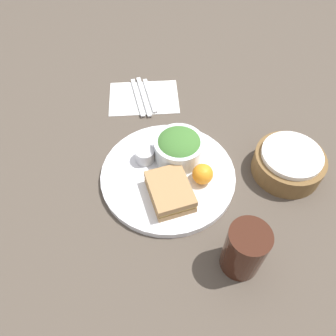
{
  "coord_description": "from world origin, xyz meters",
  "views": [
    {
      "loc": [
        0.46,
        -0.03,
        0.64
      ],
      "look_at": [
        0.0,
        0.0,
        0.04
      ],
      "focal_mm": 35.0,
      "sensor_mm": 36.0,
      "label": 1
    }
  ],
  "objects": [
    {
      "name": "drink_glass",
      "position": [
        0.22,
        0.13,
        0.06
      ],
      "size": [
        0.08,
        0.08,
        0.12
      ],
      "primitive_type": "cylinder",
      "color": "#38190F",
      "rests_on": "ground_plane"
    },
    {
      "name": "bread_basket",
      "position": [
        0.0,
        0.28,
        0.03
      ],
      "size": [
        0.16,
        0.16,
        0.07
      ],
      "color": "brown",
      "rests_on": "ground_plane"
    },
    {
      "name": "dressing_cup",
      "position": [
        -0.04,
        -0.05,
        0.03
      ],
      "size": [
        0.05,
        0.05,
        0.03
      ],
      "primitive_type": "cylinder",
      "color": "#B7B7BC",
      "rests_on": "plate"
    },
    {
      "name": "salad_bowl",
      "position": [
        -0.05,
        0.03,
        0.05
      ],
      "size": [
        0.12,
        0.12,
        0.07
      ],
      "color": "white",
      "rests_on": "plate"
    },
    {
      "name": "orange_wedge",
      "position": [
        0.03,
        0.08,
        0.04
      ],
      "size": [
        0.05,
        0.05,
        0.05
      ],
      "primitive_type": "sphere",
      "color": "orange",
      "rests_on": "plate"
    },
    {
      "name": "knife",
      "position": [
        -0.29,
        -0.05,
        0.01
      ],
      "size": [
        0.17,
        0.04,
        0.01
      ],
      "primitive_type": "cube",
      "rotation": [
        0.0,
        0.0,
        3.32
      ],
      "color": "silver",
      "rests_on": "napkin"
    },
    {
      "name": "plate",
      "position": [
        0.0,
        0.0,
        0.01
      ],
      "size": [
        0.32,
        0.32,
        0.02
      ],
      "primitive_type": "cylinder",
      "color": "silver",
      "rests_on": "ground_plane"
    },
    {
      "name": "fork",
      "position": [
        -0.29,
        -0.07,
        0.01
      ],
      "size": [
        0.16,
        0.04,
        0.01
      ],
      "primitive_type": "cube",
      "rotation": [
        0.0,
        0.0,
        3.32
      ],
      "color": "silver",
      "rests_on": "napkin"
    },
    {
      "name": "napkin",
      "position": [
        -0.29,
        -0.05,
        0.0
      ],
      "size": [
        0.14,
        0.2,
        0.0
      ],
      "primitive_type": "cube",
      "color": "white",
      "rests_on": "ground_plane"
    },
    {
      "name": "spoon",
      "position": [
        -0.29,
        -0.03,
        0.01
      ],
      "size": [
        0.15,
        0.04,
        0.01
      ],
      "primitive_type": "cube",
      "rotation": [
        0.0,
        0.0,
        3.32
      ],
      "color": "silver",
      "rests_on": "napkin"
    },
    {
      "name": "sandwich",
      "position": [
        0.06,
        -0.0,
        0.04
      ],
      "size": [
        0.13,
        0.11,
        0.04
      ],
      "color": "#A37A4C",
      "rests_on": "plate"
    },
    {
      "name": "ground_plane",
      "position": [
        0.0,
        0.0,
        0.0
      ],
      "size": [
        4.0,
        4.0,
        0.0
      ],
      "primitive_type": "plane",
      "color": "#4C4238"
    }
  ]
}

